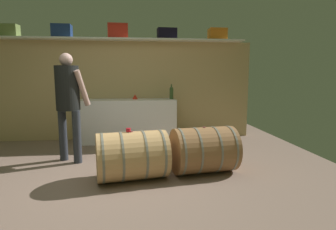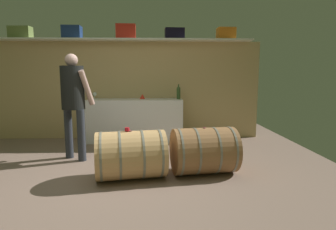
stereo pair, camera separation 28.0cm
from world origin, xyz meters
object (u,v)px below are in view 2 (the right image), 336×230
Objects in this scene: wine_glass at (95,94)px; wine_barrel_far at (204,151)px; toolcase_red at (126,32)px; work_cabinet at (136,120)px; wine_barrel_near at (131,155)px; visitor_tasting at (73,96)px; toolcase_olive at (20,33)px; red_funnel at (142,96)px; wine_bottle_green at (178,92)px; toolcase_orange at (226,34)px; tasting_cup at (127,129)px; toolcase_navy at (72,32)px; toolcase_black at (175,34)px.

wine_barrel_far is (1.93, -2.07, -0.62)m from wine_glass.
toolcase_red is 1.78m from work_cabinet.
wine_barrel_near is 1.47m from visitor_tasting.
wine_glass is 0.14× the size of wine_barrel_near.
toolcase_olive reaches higher than red_funnel.
red_funnel is at bearing 175.26° from wine_bottle_green.
wine_barrel_far is (1.09, -1.90, -0.11)m from work_cabinet.
toolcase_red reaches higher than wine_bottle_green.
red_funnel is at bearing 106.93° from wine_barrel_far.
wine_glass reaches higher than work_cabinet.
toolcase_orange is 5.89× the size of tasting_cup.
toolcase_olive is 0.45× the size of wine_barrel_far.
wine_barrel_near is (0.12, -2.07, -0.11)m from work_cabinet.
toolcase_navy reaches higher than wine_barrel_near.
toolcase_orange is 3.23m from tasting_cup.
toolcase_black reaches higher than work_cabinet.
work_cabinet is at bearing -48.29° from toolcase_red.
wine_barrel_near is at bearing -8.23° from visitor_tasting.
toolcase_orange is at bearing 42.29° from wine_barrel_near.
wine_glass is 1.21× the size of red_funnel.
wine_barrel_near is at bearing -86.07° from toolcase_red.
tasting_cup is at bearing -87.90° from work_cabinet.
visitor_tasting reaches higher than tasting_cup.
visitor_tasting is (-1.94, 0.70, 0.70)m from wine_barrel_far.
wine_bottle_green is at bearing 69.32° from visitor_tasting.
wine_bottle_green reaches higher than wine_barrel_far.
toolcase_navy reaches higher than toolcase_orange.
wine_glass is 0.14× the size of wine_barrel_far.
wine_bottle_green is 2.68× the size of red_funnel.
toolcase_red is 0.39× the size of wine_barrel_near.
toolcase_orange is at bearing 60.86° from visitor_tasting.
toolcase_black reaches higher than wine_bottle_green.
toolcase_black is at bearing 89.50° from wine_barrel_far.
work_cabinet reaches higher than wine_barrel_near.
wine_bottle_green is (-0.96, -0.15, -1.17)m from toolcase_orange.
toolcase_navy is at bearing 176.46° from red_funnel.
wine_barrel_near is (1.36, -2.24, -1.86)m from toolcase_navy.
toolcase_black is 2.03m from wine_glass.
toolcase_red is 2.94m from wine_barrel_near.
toolcase_navy is at bearing 110.91° from wine_barrel_near.
toolcase_olive is at bearing 176.53° from toolcase_red.
toolcase_orange is at bearing 5.43° from work_cabinet.
toolcase_orange is 2.65× the size of wine_glass.
toolcase_black reaches higher than red_funnel.
toolcase_black reaches higher than wine_barrel_far.
toolcase_black is 0.39× the size of wine_barrel_near.
toolcase_black is at bearing 1.47° from toolcase_olive.
red_funnel is at bearing -4.39° from wine_glass.
tasting_cup is (-1.76, -2.24, -1.51)m from toolcase_orange.
tasting_cup is (2.32, -2.24, -1.51)m from toolcase_olive.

